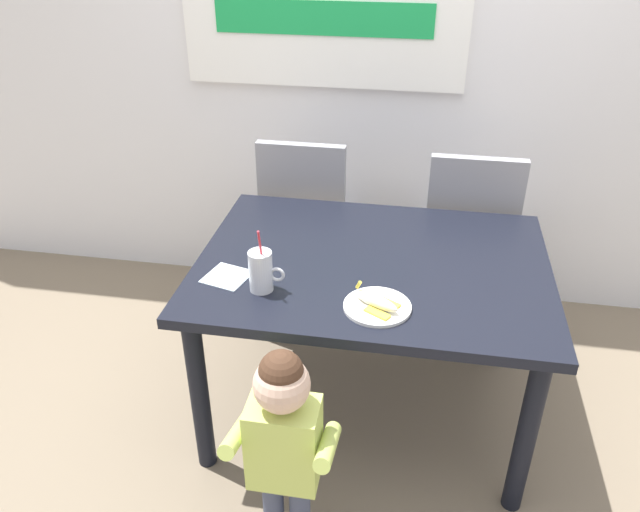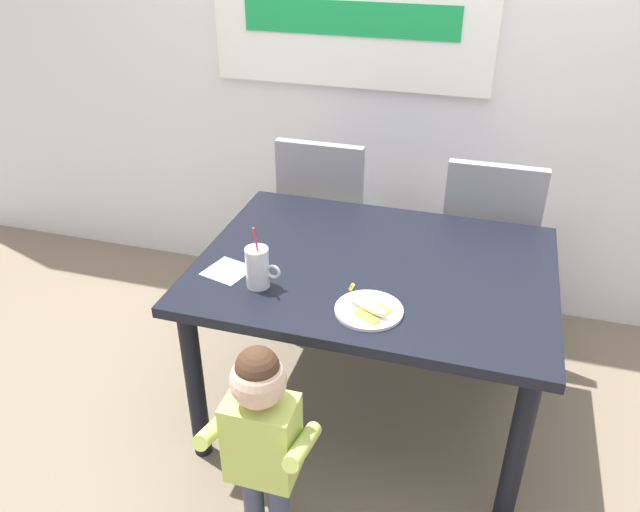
% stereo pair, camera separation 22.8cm
% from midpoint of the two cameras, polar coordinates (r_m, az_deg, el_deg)
% --- Properties ---
extents(ground_plane, '(24.00, 24.00, 0.00)m').
position_cam_midpoint_polar(ground_plane, '(2.82, 1.84, -13.57)').
color(ground_plane, '#7A6B56').
extents(back_wall, '(6.40, 0.17, 2.90)m').
position_cam_midpoint_polar(back_wall, '(3.11, 5.19, 20.95)').
color(back_wall, silver).
rests_on(back_wall, ground).
extents(dining_table, '(1.33, 0.99, 0.74)m').
position_cam_midpoint_polar(dining_table, '(2.41, 2.09, -2.49)').
color(dining_table, black).
rests_on(dining_table, ground).
extents(dining_chair_left, '(0.44, 0.44, 0.96)m').
position_cam_midpoint_polar(dining_chair_left, '(3.15, -3.33, 3.73)').
color(dining_chair_left, gray).
rests_on(dining_chair_left, ground).
extents(dining_chair_right, '(0.44, 0.44, 0.96)m').
position_cam_midpoint_polar(dining_chair_right, '(3.06, 11.34, 2.21)').
color(dining_chair_right, gray).
rests_on(dining_chair_right, ground).
extents(toddler_standing, '(0.33, 0.24, 0.84)m').
position_cam_midpoint_polar(toddler_standing, '(1.98, -6.78, -16.03)').
color(toddler_standing, '#3F4760').
rests_on(toddler_standing, ground).
extents(milk_cup, '(0.13, 0.08, 0.25)m').
position_cam_midpoint_polar(milk_cup, '(2.18, -8.39, -1.66)').
color(milk_cup, silver).
rests_on(milk_cup, dining_table).
extents(snack_plate, '(0.23, 0.23, 0.01)m').
position_cam_midpoint_polar(snack_plate, '(2.10, 2.18, -4.75)').
color(snack_plate, white).
rests_on(snack_plate, dining_table).
extents(peeled_banana, '(0.17, 0.14, 0.07)m').
position_cam_midpoint_polar(peeled_banana, '(2.08, 2.10, -4.30)').
color(peeled_banana, '#F4EAC6').
rests_on(peeled_banana, snack_plate).
extents(paper_napkin, '(0.18, 0.18, 0.00)m').
position_cam_midpoint_polar(paper_napkin, '(2.31, -11.31, -1.95)').
color(paper_napkin, silver).
rests_on(paper_napkin, dining_table).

